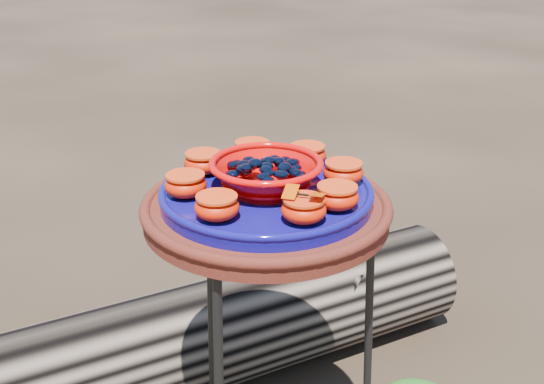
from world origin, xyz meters
TOP-DOWN VIEW (x-y plane):
  - plant_stand at (0.00, 0.00)m, footprint 0.44×0.44m
  - terracotta_saucer at (0.00, 0.00)m, footprint 0.44×0.44m
  - cobalt_plate at (0.00, 0.00)m, footprint 0.38×0.38m
  - red_bowl at (0.00, 0.00)m, footprint 0.19×0.19m
  - glass_gems at (0.00, 0.00)m, footprint 0.15×0.15m
  - orange_half_0 at (-0.03, -0.14)m, footprint 0.07×0.07m
  - orange_half_1 at (0.05, -0.13)m, footprint 0.07×0.07m
  - orange_half_2 at (0.13, -0.06)m, footprint 0.07×0.07m
  - orange_half_3 at (0.13, 0.05)m, footprint 0.07×0.07m
  - orange_half_4 at (0.06, 0.13)m, footprint 0.07×0.07m
  - orange_half_5 at (-0.05, 0.13)m, footprint 0.07×0.07m
  - orange_half_6 at (-0.13, 0.06)m, footprint 0.07×0.07m
  - orange_half_7 at (-0.13, -0.05)m, footprint 0.07×0.07m
  - butterfly at (-0.03, -0.14)m, footprint 0.09×0.09m
  - driftwood_log at (0.08, 0.44)m, footprint 1.62×0.66m
  - foliage_back at (-0.13, 0.55)m, footprint 0.35×0.35m

SIDE VIEW (x-z plane):
  - foliage_back at x=-0.13m, z-range 0.00..0.17m
  - driftwood_log at x=0.08m, z-range 0.00..0.29m
  - plant_stand at x=0.00m, z-range 0.00..0.70m
  - terracotta_saucer at x=0.00m, z-range 0.70..0.74m
  - cobalt_plate at x=0.00m, z-range 0.74..0.76m
  - orange_half_0 at x=-0.03m, z-range 0.76..0.80m
  - orange_half_1 at x=0.05m, z-range 0.76..0.80m
  - orange_half_2 at x=0.13m, z-range 0.76..0.80m
  - orange_half_3 at x=0.13m, z-range 0.76..0.80m
  - orange_half_4 at x=0.06m, z-range 0.76..0.80m
  - orange_half_5 at x=-0.05m, z-range 0.76..0.80m
  - orange_half_6 at x=-0.13m, z-range 0.76..0.80m
  - orange_half_7 at x=-0.13m, z-range 0.76..0.80m
  - red_bowl at x=0.00m, z-range 0.76..0.81m
  - butterfly at x=-0.03m, z-range 0.80..0.81m
  - glass_gems at x=0.00m, z-range 0.81..0.84m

